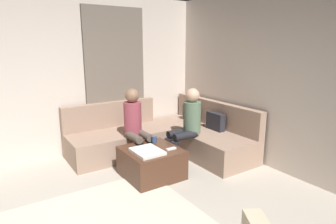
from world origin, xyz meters
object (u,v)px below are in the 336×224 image
Objects in this scene: sectional_couch at (166,137)px; game_remote at (171,149)px; coffee_mug at (154,139)px; person_on_couch_side at (136,124)px; ottoman at (151,163)px; person_on_couch_back at (187,123)px.

game_remote is (0.88, -0.48, 0.15)m from sectional_couch.
coffee_mug is 0.63× the size of game_remote.
sectional_couch is 0.77m from person_on_couch_side.
sectional_couch is at bearing 132.90° from coffee_mug.
ottoman is at bearing -44.87° from sectional_couch.
ottoman is 0.63× the size of person_on_couch_back.
person_on_couch_side is (-0.74, -0.18, 0.23)m from game_remote.
person_on_couch_back is (-0.16, 0.76, 0.45)m from ottoman.
game_remote is 0.12× the size of person_on_couch_back.
coffee_mug is 0.40m from game_remote.
sectional_couch reaches higher than game_remote.
ottoman is 8.00× the size of coffee_mug.
coffee_mug reaches higher than ottoman.
sectional_couch is 1.02m from game_remote.
coffee_mug is 0.08× the size of person_on_couch_back.
ottoman is 0.71m from person_on_couch_side.
sectional_couch is at bearing 135.13° from ottoman.
sectional_couch is 17.00× the size of game_remote.
ottoman is 0.36m from game_remote.
ottoman is at bearing -129.29° from game_remote.
game_remote is at bearing -28.53° from sectional_couch.
ottoman is at bearing 85.58° from person_on_couch_side.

